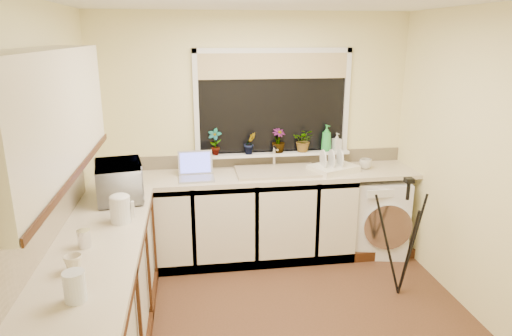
% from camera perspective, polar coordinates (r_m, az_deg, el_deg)
% --- Properties ---
extents(floor, '(3.20, 3.20, 0.00)m').
position_cam_1_polar(floor, '(3.84, 3.03, -19.00)').
color(floor, brown).
rests_on(floor, ground).
extents(wall_back, '(3.20, 0.00, 3.20)m').
position_cam_1_polar(wall_back, '(4.72, -0.35, 4.14)').
color(wall_back, '#F9EDA6').
rests_on(wall_back, ground).
extents(wall_front, '(3.20, 0.00, 3.20)m').
position_cam_1_polar(wall_front, '(1.97, 12.51, -14.50)').
color(wall_front, '#F9EDA6').
rests_on(wall_front, ground).
extents(wall_left, '(0.00, 3.00, 3.00)m').
position_cam_1_polar(wall_left, '(3.36, -24.44, -2.43)').
color(wall_left, '#F9EDA6').
rests_on(wall_left, ground).
extents(wall_right, '(0.00, 3.00, 3.00)m').
position_cam_1_polar(wall_right, '(3.94, 26.80, -0.15)').
color(wall_right, '#F9EDA6').
rests_on(wall_right, ground).
extents(base_cabinet_back, '(2.55, 0.60, 0.86)m').
position_cam_1_polar(base_cabinet_back, '(4.64, -3.81, -6.42)').
color(base_cabinet_back, silver).
rests_on(base_cabinet_back, floor).
extents(base_cabinet_left, '(0.54, 2.40, 0.86)m').
position_cam_1_polar(base_cabinet_left, '(3.36, -19.04, -16.89)').
color(base_cabinet_left, silver).
rests_on(base_cabinet_left, floor).
extents(worktop_back, '(3.20, 0.60, 0.04)m').
position_cam_1_polar(worktop_back, '(4.52, 0.19, -0.93)').
color(worktop_back, beige).
rests_on(worktop_back, base_cabinet_back).
extents(worktop_left, '(0.60, 2.40, 0.04)m').
position_cam_1_polar(worktop_left, '(3.14, -19.81, -9.97)').
color(worktop_left, beige).
rests_on(worktop_left, base_cabinet_left).
extents(upper_cabinet, '(0.28, 1.90, 0.70)m').
position_cam_1_polar(upper_cabinet, '(2.77, -25.06, 6.03)').
color(upper_cabinet, silver).
rests_on(upper_cabinet, wall_left).
extents(splashback_left, '(0.02, 2.40, 0.45)m').
position_cam_1_polar(splashback_left, '(3.12, -25.45, -5.91)').
color(splashback_left, beige).
rests_on(splashback_left, wall_left).
extents(splashback_back, '(3.20, 0.02, 0.14)m').
position_cam_1_polar(splashback_back, '(4.77, -0.33, 1.11)').
color(splashback_back, beige).
rests_on(splashback_back, wall_back).
extents(window_glass, '(1.50, 0.02, 1.00)m').
position_cam_1_polar(window_glass, '(4.68, 2.11, 8.06)').
color(window_glass, black).
rests_on(window_glass, wall_back).
extents(window_blind, '(1.50, 0.02, 0.25)m').
position_cam_1_polar(window_blind, '(4.62, 2.22, 12.63)').
color(window_blind, tan).
rests_on(window_blind, wall_back).
extents(windowsill, '(1.60, 0.14, 0.03)m').
position_cam_1_polar(windowsill, '(4.73, 2.17, 1.78)').
color(windowsill, white).
rests_on(windowsill, wall_back).
extents(sink, '(0.82, 0.46, 0.03)m').
position_cam_1_polar(sink, '(4.55, 2.68, -0.43)').
color(sink, tan).
rests_on(sink, worktop_back).
extents(faucet, '(0.03, 0.03, 0.24)m').
position_cam_1_polar(faucet, '(4.69, 2.28, 1.45)').
color(faucet, silver).
rests_on(faucet, worktop_back).
extents(washing_machine, '(0.67, 0.66, 0.81)m').
position_cam_1_polar(washing_machine, '(4.99, 14.81, -5.62)').
color(washing_machine, white).
rests_on(washing_machine, floor).
extents(laptop, '(0.34, 0.31, 0.24)m').
position_cam_1_polar(laptop, '(4.41, -7.52, -0.38)').
color(laptop, '#98989F').
rests_on(laptop, worktop_back).
extents(kettle, '(0.15, 0.15, 0.19)m').
position_cam_1_polar(kettle, '(3.47, -16.60, -5.03)').
color(kettle, silver).
rests_on(kettle, worktop_left).
extents(dish_rack, '(0.53, 0.47, 0.07)m').
position_cam_1_polar(dish_rack, '(4.63, 9.63, -0.07)').
color(dish_rack, white).
rests_on(dish_rack, worktop_back).
extents(tripod, '(0.69, 0.69, 1.08)m').
position_cam_1_polar(tripod, '(4.17, 17.97, -8.29)').
color(tripod, black).
rests_on(tripod, floor).
extents(glass_jug, '(0.11, 0.11, 0.16)m').
position_cam_1_polar(glass_jug, '(2.59, -21.74, -13.60)').
color(glass_jug, silver).
rests_on(glass_jug, worktop_left).
extents(steel_jar, '(0.08, 0.08, 0.12)m').
position_cam_1_polar(steel_jar, '(3.17, -20.71, -8.27)').
color(steel_jar, silver).
rests_on(steel_jar, worktop_left).
extents(microwave, '(0.45, 0.59, 0.30)m').
position_cam_1_polar(microwave, '(3.97, -16.69, -1.57)').
color(microwave, white).
rests_on(microwave, worktop_left).
extents(plant_a, '(0.17, 0.14, 0.27)m').
position_cam_1_polar(plant_a, '(4.61, -5.17, 3.27)').
color(plant_a, '#999999').
rests_on(plant_a, windowsill).
extents(plant_b, '(0.15, 0.13, 0.23)m').
position_cam_1_polar(plant_b, '(4.64, -0.77, 3.12)').
color(plant_b, '#999999').
rests_on(plant_b, windowsill).
extents(plant_c, '(0.17, 0.17, 0.25)m').
position_cam_1_polar(plant_c, '(4.71, 2.82, 3.44)').
color(plant_c, '#999999').
rests_on(plant_c, windowsill).
extents(plant_d, '(0.27, 0.25, 0.24)m').
position_cam_1_polar(plant_d, '(4.75, 6.00, 3.46)').
color(plant_d, '#999999').
rests_on(plant_d, windowsill).
extents(soap_bottle_green, '(0.13, 0.13, 0.27)m').
position_cam_1_polar(soap_bottle_green, '(4.82, 8.80, 3.74)').
color(soap_bottle_green, green).
rests_on(soap_bottle_green, windowsill).
extents(soap_bottle_clear, '(0.10, 0.10, 0.18)m').
position_cam_1_polar(soap_bottle_clear, '(4.86, 10.07, 3.25)').
color(soap_bottle_clear, '#999999').
rests_on(soap_bottle_clear, windowsill).
extents(cup_back, '(0.16, 0.16, 0.10)m').
position_cam_1_polar(cup_back, '(4.80, 13.53, 0.50)').
color(cup_back, beige).
rests_on(cup_back, worktop_back).
extents(cup_left, '(0.12, 0.12, 0.10)m').
position_cam_1_polar(cup_left, '(2.90, -21.89, -10.99)').
color(cup_left, beige).
rests_on(cup_left, worktop_left).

